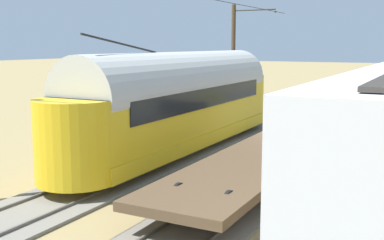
{
  "coord_description": "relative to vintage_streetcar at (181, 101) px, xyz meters",
  "views": [
    {
      "loc": [
        -5.24,
        19.37,
        4.6
      ],
      "look_at": [
        3.73,
        2.34,
        1.56
      ],
      "focal_mm": 44.81,
      "sensor_mm": 36.0,
      "label": 1
    }
  ],
  "objects": [
    {
      "name": "ground_plane",
      "position": [
        -4.55,
        -1.76,
        -2.25
      ],
      "size": [
        220.0,
        220.0,
        0.0
      ],
      "primitive_type": "plane",
      "color": "#937F51"
    },
    {
      "name": "track_adjacent_siding",
      "position": [
        -4.55,
        -2.07,
        -2.2
      ],
      "size": [
        2.8,
        80.0,
        0.18
      ],
      "color": "slate",
      "rests_on": "ground"
    },
    {
      "name": "track_third_siding",
      "position": [
        0.0,
        -2.07,
        -2.2
      ],
      "size": [
        2.8,
        80.0,
        0.18
      ],
      "color": "slate",
      "rests_on": "ground"
    },
    {
      "name": "vintage_streetcar",
      "position": [
        0.0,
        0.0,
        0.0
      ],
      "size": [
        2.65,
        15.74,
        4.78
      ],
      "color": "gold",
      "rests_on": "ground"
    },
    {
      "name": "flatcar_far_siding",
      "position": [
        -4.55,
        2.48,
        -1.39
      ],
      "size": [
        2.8,
        12.68,
        1.6
      ],
      "color": "brown",
      "rests_on": "ground"
    },
    {
      "name": "catenary_pole_foreground",
      "position": [
        2.77,
        -12.35,
        1.53
      ],
      "size": [
        3.08,
        0.28,
        7.22
      ],
      "color": "#423323",
      "rests_on": "ground"
    }
  ]
}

